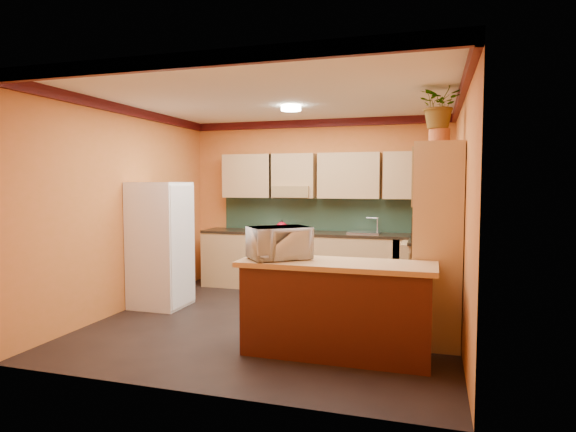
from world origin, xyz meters
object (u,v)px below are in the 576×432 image
(base_cabinets_back, at_px, (314,262))
(stove, at_px, (277,260))
(pantry, at_px, (437,243))
(breakfast_bar, at_px, (336,311))
(microwave, at_px, (279,243))
(fridge, at_px, (160,245))

(base_cabinets_back, xyz_separation_m, stove, (-0.63, -0.00, 0.02))
(base_cabinets_back, height_order, pantry, pantry)
(stove, relative_size, pantry, 0.43)
(base_cabinets_back, xyz_separation_m, breakfast_bar, (0.88, -2.73, 0.00))
(base_cabinets_back, height_order, microwave, microwave)
(base_cabinets_back, relative_size, pantry, 1.74)
(base_cabinets_back, height_order, fridge, fridge)
(fridge, distance_m, microwave, 2.40)
(fridge, bearing_deg, pantry, -6.07)
(breakfast_bar, height_order, microwave, microwave)
(stove, relative_size, fridge, 0.54)
(pantry, relative_size, breakfast_bar, 1.17)
(base_cabinets_back, distance_m, microwave, 2.83)
(base_cabinets_back, bearing_deg, stove, -180.00)
(fridge, xyz_separation_m, pantry, (3.60, -0.38, 0.20))
(base_cabinets_back, distance_m, pantry, 2.73)
(fridge, relative_size, microwave, 2.91)
(stove, xyz_separation_m, breakfast_bar, (1.51, -2.73, -0.02))
(fridge, height_order, pantry, pantry)
(fridge, bearing_deg, breakfast_bar, -23.71)
(fridge, distance_m, breakfast_bar, 2.94)
(pantry, height_order, microwave, pantry)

